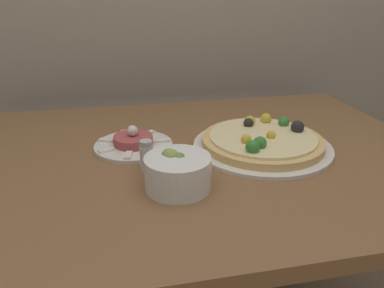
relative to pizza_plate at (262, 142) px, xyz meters
name	(u,v)px	position (x,y,z in m)	size (l,w,h in m)	color
dining_table	(196,186)	(-0.17, 0.01, -0.12)	(1.21, 0.87, 0.75)	brown
pizza_plate	(262,142)	(0.00, 0.00, 0.00)	(0.35, 0.35, 0.06)	silver
tartare_plate	(133,143)	(-0.32, 0.07, -0.01)	(0.20, 0.20, 0.06)	silver
small_bowl	(177,172)	(-0.25, -0.16, 0.02)	(0.14, 0.14, 0.08)	white
salt_shaker	(147,156)	(-0.30, -0.06, 0.02)	(0.03, 0.03, 0.07)	silver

